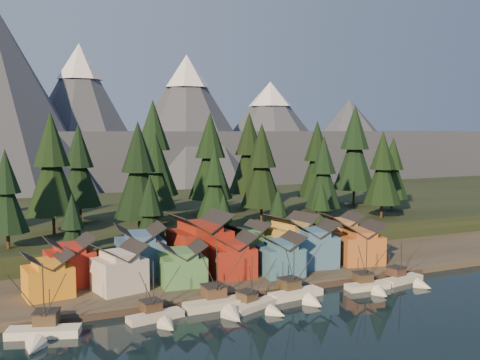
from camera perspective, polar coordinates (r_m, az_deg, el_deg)
name	(u,v)px	position (r m, az deg, el deg)	size (l,w,h in m)	color
ground	(291,325)	(87.27, 5.44, -15.13)	(500.00, 500.00, 0.00)	black
shore_strip	(203,263)	(121.90, -3.94, -8.80)	(400.00, 50.00, 1.50)	#342F26
hillside	(148,219)	(168.35, -9.81, -4.15)	(420.00, 100.00, 6.00)	black
dock	(247,293)	(101.02, 0.74, -11.93)	(80.00, 4.00, 1.00)	#42362F
mountain_ridge	(79,139)	(287.03, -16.79, 4.21)	(560.00, 190.00, 90.00)	#474D5C
boat_0	(41,324)	(85.83, -20.46, -14.22)	(11.30, 11.75, 12.04)	silver
boat_1	(158,310)	(88.54, -8.74, -13.52)	(9.74, 10.33, 10.54)	beige
boat_2	(222,297)	(92.75, -1.93, -12.35)	(12.57, 13.66, 12.91)	beige
boat_3	(259,299)	(93.00, 2.05, -12.62)	(10.03, 10.35, 10.13)	beige
boat_4	(300,287)	(99.07, 6.39, -11.29)	(10.99, 11.76, 11.83)	white
boat_5	(371,279)	(106.41, 13.76, -10.27)	(9.09, 9.81, 10.96)	silver
boat_6	(407,274)	(113.10, 17.43, -9.53)	(9.81, 10.38, 10.52)	beige
house_front_0	(48,274)	(100.20, -19.81, -9.37)	(8.77, 8.41, 7.78)	orange
house_front_1	(119,266)	(100.01, -12.76, -8.97)	(9.89, 9.65, 8.54)	beige
house_front_2	(182,262)	(102.28, -6.19, -8.73)	(8.90, 8.96, 7.97)	#46824B
house_front_3	(232,254)	(107.15, -0.89, -7.91)	(8.64, 8.27, 8.44)	maroon
house_front_4	(281,254)	(108.69, 4.37, -7.84)	(8.53, 9.10, 8.09)	#386985
house_front_5	(313,243)	(115.70, 7.81, -6.67)	(10.46, 9.79, 9.58)	#3A648B
house_front_6	(360,242)	(120.28, 12.64, -6.45)	(10.48, 10.10, 8.92)	#A95F2B
house_back_0	(70,260)	(105.86, -17.72, -8.13)	(9.07, 8.77, 9.12)	maroon
house_back_1	(140,249)	(108.99, -10.64, -7.28)	(9.82, 9.92, 10.22)	#3D5F91
house_back_2	(200,240)	(111.59, -4.29, -6.44)	(12.23, 11.42, 11.88)	maroon
house_back_3	(245,242)	(117.18, 0.59, -6.66)	(10.19, 9.47, 8.81)	#407640
house_back_4	(292,236)	(120.63, 5.53, -5.98)	(11.00, 10.71, 10.22)	#AF8D3E
house_back_5	(341,232)	(129.04, 10.72, -5.51)	(9.39, 9.48, 9.38)	#AB713C
tree_hill_2	(6,194)	(119.83, -23.66, -1.41)	(8.91, 8.91, 20.75)	#332319
tree_hill_3	(52,168)	(131.81, -19.42, 1.24)	(12.39, 12.39, 28.85)	#332319
tree_hill_4	(79,169)	(147.61, -16.78, 1.16)	(11.26, 11.26, 26.23)	#332319
tree_hill_5	(139,174)	(124.79, -10.76, 0.68)	(11.44, 11.44, 26.64)	#332319
tree_hill_6	(156,173)	(141.34, -9.00, 0.70)	(10.39, 10.39, 24.21)	#332319
tree_hill_7	(215,185)	(128.51, -2.70, -0.58)	(8.85, 8.85, 20.62)	#332319
tree_hill_8	(210,159)	(153.32, -3.18, 2.23)	(12.74, 12.74, 29.69)	#332319
tree_hill_9	(262,168)	(141.06, 2.33, 1.24)	(11.34, 11.34, 26.42)	#332319
tree_hill_10	(249,156)	(166.90, 0.99, 2.57)	(12.93, 12.93, 30.12)	#332319
tree_hill_11	(323,175)	(144.75, 8.89, 0.57)	(9.93, 9.93, 23.13)	#332319
tree_hill_12	(317,162)	(162.34, 8.21, 1.92)	(11.77, 11.77, 27.41)	#332319
tree_hill_13	(382,171)	(153.63, 14.95, 0.98)	(10.46, 10.46, 24.38)	#332319
tree_hill_14	(355,151)	(177.26, 12.13, 3.09)	(14.07, 14.07, 32.77)	#332319
tree_hill_15	(153,152)	(158.47, -9.22, 3.00)	(14.33, 14.33, 33.38)	#332319
tree_hill_17	(393,170)	(169.02, 15.98, 0.99)	(9.66, 9.66, 22.50)	#332319
tree_shore_0	(73,230)	(113.58, -17.41, -5.08)	(7.02, 7.02, 16.35)	#332319
tree_shore_1	(150,216)	(116.12, -9.56, -3.80)	(8.42, 8.42, 19.60)	#332319
tree_shore_2	(224,223)	(121.85, -1.75, -4.60)	(6.27, 6.27, 14.61)	#332319
tree_shore_3	(278,217)	(127.65, 4.09, -3.94)	(6.64, 6.64, 15.48)	#332319
tree_shore_4	(321,211)	(133.56, 8.65, -3.30)	(7.15, 7.15, 16.65)	#332319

